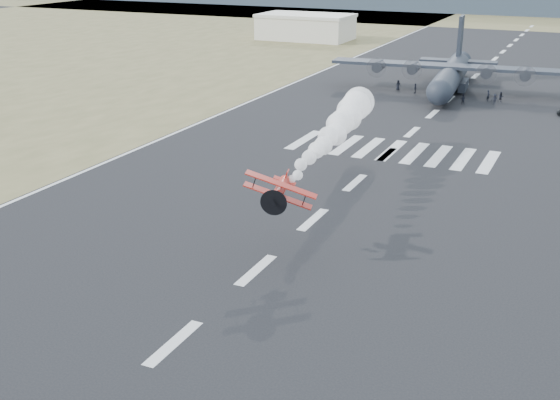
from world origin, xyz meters
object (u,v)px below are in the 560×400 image
Objects in this scene: crew_c at (495,99)px; crew_e at (398,85)px; crew_f at (439,90)px; transport_aircraft at (451,73)px; crew_a at (488,96)px; crew_b at (463,99)px; aerobatic_biplane at (279,191)px; crew_d at (415,88)px; crew_g at (448,89)px; hangar_left at (306,27)px; crew_h at (501,97)px.

crew_e is at bearing 160.58° from crew_c.
transport_aircraft is at bearing -163.76° from crew_f.
crew_a reaches higher than crew_b.
aerobatic_biplane is 3.45× the size of crew_c.
crew_d is at bearing -61.59° from crew_e.
crew_e reaches higher than crew_c.
crew_d is (-6.85, 70.85, -4.82)m from aerobatic_biplane.
crew_a is 1.11× the size of crew_f.
aerobatic_biplane reaches higher than crew_e.
crew_g is (8.90, -0.14, -0.01)m from crew_e.
crew_b is 1.00× the size of crew_f.
crew_c is 10.42m from crew_f.
crew_g is at bearing -70.57° from crew_b.
transport_aircraft is 11.18m from crew_b.
crew_c is at bearing -47.38° from transport_aircraft.
crew_b is (2.39, 65.39, -4.84)m from aerobatic_biplane.
crew_d is 0.99× the size of crew_e.
crew_f is (-8.42, 1.59, -0.09)m from crew_a.
transport_aircraft is 5.02m from crew_f.
hangar_left is 74.27m from crew_d.
crew_e reaches higher than crew_h.
hangar_left is 0.59× the size of transport_aircraft.
transport_aircraft reaches higher than crew_h.
aerobatic_biplane reaches higher than crew_g.
aerobatic_biplane reaches higher than crew_c.
transport_aircraft is 24.79× the size of crew_b.
crew_h is at bearing 68.64° from crew_c.
crew_c is 14.35m from crew_d.
crew_g is (0.34, -3.12, -2.23)m from transport_aircraft.
crew_b is (-3.36, -4.11, -0.09)m from crew_a.
transport_aircraft is 24.29× the size of crew_d.
crew_d is (-5.03, -4.64, -2.22)m from transport_aircraft.
crew_g is at bearing 79.06° from crew_d.
transport_aircraft is 9.89m from crew_a.
aerobatic_biplane is 3.45× the size of crew_g.
crew_f is at bearing 156.39° from crew_c.
crew_b is 0.97× the size of crew_e.
hangar_left is 85.95m from crew_c.
crew_c is at bearing 97.06° from crew_f.
crew_f is at bearing 90.07° from crew_a.
aerobatic_biplane is (52.37, -129.49, 2.27)m from hangar_left.
crew_d is 1.02× the size of crew_f.
crew_d is at bearing -52.18° from hangar_left.
crew_f is 1.76m from crew_g.
transport_aircraft is at bearing -76.94° from crew_b.
aerobatic_biplane is 69.90m from crew_a.
crew_c is at bearing 76.62° from aerobatic_biplane.
crew_e is (-12.77, 7.12, 0.03)m from crew_b.
crew_d is 14.69m from crew_h.
crew_h is at bearing 58.30° from crew_d.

